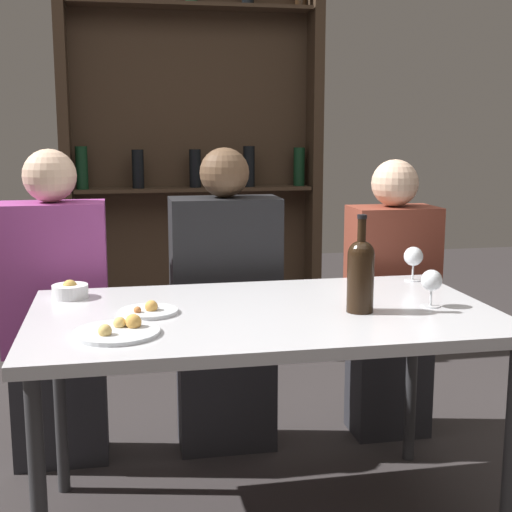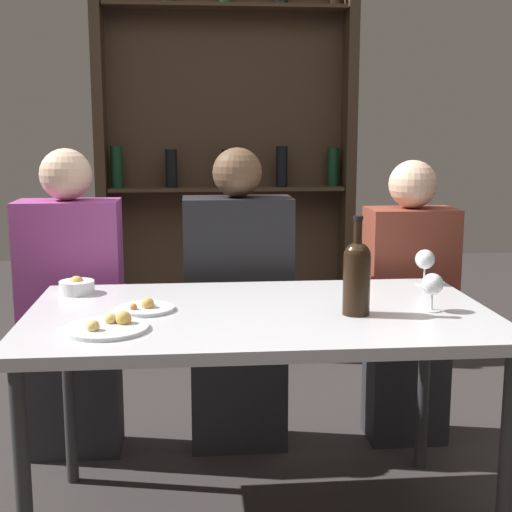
% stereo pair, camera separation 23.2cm
% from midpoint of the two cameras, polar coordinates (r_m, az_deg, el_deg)
% --- Properties ---
extents(dining_table, '(1.45, 0.84, 0.73)m').
position_cam_midpoint_polar(dining_table, '(2.25, 3.27, -5.82)').
color(dining_table, silver).
rests_on(dining_table, ground_plane).
extents(wine_rack_wall, '(1.49, 0.21, 2.21)m').
position_cam_midpoint_polar(wine_rack_wall, '(4.20, -0.80, 7.86)').
color(wine_rack_wall, '#38281C').
rests_on(wine_rack_wall, ground_plane).
extents(wine_bottle, '(0.08, 0.08, 0.30)m').
position_cam_midpoint_polar(wine_bottle, '(2.19, 11.09, -1.48)').
color(wine_bottle, black).
rests_on(wine_bottle, dining_table).
extents(wine_glass_0, '(0.07, 0.07, 0.13)m').
position_cam_midpoint_polar(wine_glass_0, '(2.69, 15.81, -0.35)').
color(wine_glass_0, silver).
rests_on(wine_glass_0, dining_table).
extents(wine_glass_1, '(0.07, 0.07, 0.12)m').
position_cam_midpoint_polar(wine_glass_1, '(2.30, 16.78, -2.30)').
color(wine_glass_1, silver).
rests_on(wine_glass_1, dining_table).
extents(food_plate_0, '(0.18, 0.18, 0.04)m').
position_cam_midpoint_polar(food_plate_0, '(2.23, -5.92, -4.18)').
color(food_plate_0, silver).
rests_on(food_plate_0, dining_table).
extents(food_plate_1, '(0.24, 0.24, 0.05)m').
position_cam_midpoint_polar(food_plate_1, '(2.03, -8.63, -5.66)').
color(food_plate_1, silver).
rests_on(food_plate_1, dining_table).
extents(snack_bowl, '(0.12, 0.12, 0.06)m').
position_cam_midpoint_polar(snack_bowl, '(2.50, -11.59, -2.44)').
color(snack_bowl, white).
rests_on(snack_bowl, dining_table).
extents(seated_person_left, '(0.39, 0.22, 1.22)m').
position_cam_midpoint_polar(seated_person_left, '(2.88, -12.27, -4.53)').
color(seated_person_left, '#26262B').
rests_on(seated_person_left, ground_plane).
extents(seated_person_center, '(0.43, 0.22, 1.22)m').
position_cam_midpoint_polar(seated_person_center, '(2.87, 0.86, -4.40)').
color(seated_person_center, '#26262B').
rests_on(seated_person_center, ground_plane).
extents(seated_person_right, '(0.35, 0.22, 1.17)m').
position_cam_midpoint_polar(seated_person_right, '(3.03, 14.24, -4.29)').
color(seated_person_right, '#26262B').
rests_on(seated_person_right, ground_plane).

